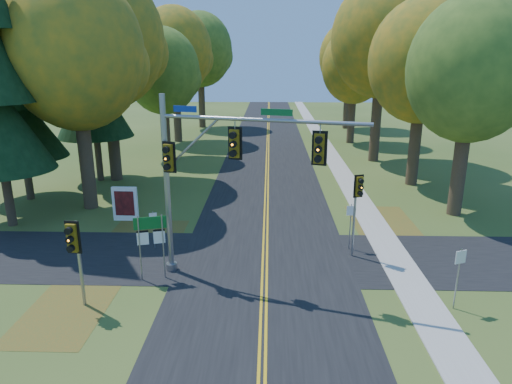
{
  "coord_description": "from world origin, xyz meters",
  "views": [
    {
      "loc": [
        0.17,
        -18.06,
        9.27
      ],
      "look_at": [
        -0.44,
        2.31,
        3.2
      ],
      "focal_mm": 32.0,
      "sensor_mm": 36.0,
      "label": 1
    }
  ],
  "objects_px": {
    "east_signal_pole": "(358,195)",
    "info_kiosk": "(125,204)",
    "traffic_mast": "(212,165)",
    "route_sign_cluster": "(151,235)"
  },
  "relations": [
    {
      "from": "east_signal_pole",
      "to": "info_kiosk",
      "type": "relative_size",
      "value": 2.02
    },
    {
      "from": "traffic_mast",
      "to": "info_kiosk",
      "type": "height_order",
      "value": "traffic_mast"
    },
    {
      "from": "east_signal_pole",
      "to": "info_kiosk",
      "type": "distance_m",
      "value": 13.55
    },
    {
      "from": "east_signal_pole",
      "to": "route_sign_cluster",
      "type": "height_order",
      "value": "east_signal_pole"
    },
    {
      "from": "route_sign_cluster",
      "to": "traffic_mast",
      "type": "bearing_deg",
      "value": -10.38
    },
    {
      "from": "route_sign_cluster",
      "to": "info_kiosk",
      "type": "distance_m",
      "value": 8.12
    },
    {
      "from": "route_sign_cluster",
      "to": "info_kiosk",
      "type": "relative_size",
      "value": 1.44
    },
    {
      "from": "route_sign_cluster",
      "to": "east_signal_pole",
      "type": "bearing_deg",
      "value": -0.39
    },
    {
      "from": "info_kiosk",
      "to": "east_signal_pole",
      "type": "bearing_deg",
      "value": -19.12
    },
    {
      "from": "traffic_mast",
      "to": "east_signal_pole",
      "type": "bearing_deg",
      "value": 34.95
    }
  ]
}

